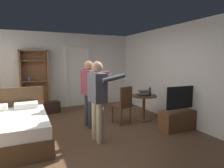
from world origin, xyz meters
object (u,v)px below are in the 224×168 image
(bed, at_px, (10,129))
(wooden_chair, at_px, (123,103))
(suitcase_dark, at_px, (51,107))
(side_table, at_px, (144,103))
(person_striped_shirt, at_px, (89,89))
(person_blue_shirt, at_px, (98,96))
(laptop, at_px, (144,94))
(tv_flatscreen, at_px, (181,117))
(bottle_on_table, at_px, (150,92))
(bookshelf, at_px, (35,79))

(bed, xyz_separation_m, wooden_chair, (2.64, 0.16, 0.24))
(suitcase_dark, bearing_deg, side_table, -49.90)
(wooden_chair, xyz_separation_m, suitcase_dark, (-1.61, 1.87, -0.36))
(bed, relative_size, wooden_chair, 1.94)
(suitcase_dark, bearing_deg, person_striped_shirt, -78.43)
(person_blue_shirt, height_order, suitcase_dark, person_blue_shirt)
(laptop, distance_m, person_striped_shirt, 1.53)
(laptop, height_order, suitcase_dark, laptop)
(suitcase_dark, bearing_deg, person_blue_shirt, -88.27)
(bed, relative_size, laptop, 4.91)
(person_striped_shirt, bearing_deg, person_blue_shirt, -96.63)
(tv_flatscreen, bearing_deg, bed, 168.42)
(bed, relative_size, person_striped_shirt, 1.17)
(person_blue_shirt, height_order, person_striped_shirt, person_striped_shirt)
(tv_flatscreen, xyz_separation_m, bottle_on_table, (-0.28, 0.91, 0.50))
(person_striped_shirt, bearing_deg, bookshelf, 117.75)
(person_blue_shirt, bearing_deg, bed, 159.80)
(tv_flatscreen, bearing_deg, person_blue_shirt, 175.69)
(side_table, relative_size, bottle_on_table, 2.93)
(bed, distance_m, tv_flatscreen, 3.81)
(bookshelf, relative_size, bottle_on_table, 8.14)
(person_blue_shirt, bearing_deg, suitcase_dark, 103.47)
(bed, height_order, side_table, bed)
(tv_flatscreen, xyz_separation_m, suitcase_dark, (-2.71, 2.79, -0.12))
(bookshelf, height_order, wooden_chair, bookshelf)
(side_table, bearing_deg, laptop, -133.24)
(side_table, xyz_separation_m, wooden_chair, (-0.67, -0.07, 0.07))
(bed, xyz_separation_m, person_striped_shirt, (1.76, 0.31, 0.65))
(tv_flatscreen, relative_size, side_table, 1.53)
(person_striped_shirt, bearing_deg, wooden_chair, -10.03)
(side_table, bearing_deg, tv_flatscreen, -66.83)
(side_table, height_order, suitcase_dark, side_table)
(side_table, bearing_deg, person_blue_shirt, -153.29)
(wooden_chair, height_order, person_blue_shirt, person_blue_shirt)
(tv_flatscreen, relative_size, wooden_chair, 1.10)
(side_table, relative_size, person_blue_shirt, 0.43)
(bottle_on_table, distance_m, person_blue_shirt, 1.95)
(tv_flatscreen, distance_m, bottle_on_table, 1.08)
(wooden_chair, relative_size, suitcase_dark, 1.87)
(tv_flatscreen, height_order, wooden_chair, tv_flatscreen)
(bed, height_order, suitcase_dark, bed)
(person_blue_shirt, relative_size, suitcase_dark, 3.11)
(bed, bearing_deg, person_striped_shirt, 10.06)
(wooden_chair, bearing_deg, suitcase_dark, 130.85)
(bed, distance_m, bookshelf, 2.69)
(tv_flatscreen, relative_size, laptop, 2.78)
(laptop, distance_m, bottle_on_table, 0.19)
(bottle_on_table, bearing_deg, suitcase_dark, 142.27)
(bookshelf, distance_m, wooden_chair, 3.16)
(bookshelf, height_order, person_blue_shirt, bookshelf)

